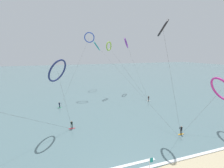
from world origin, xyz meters
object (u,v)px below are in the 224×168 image
at_px(surfer_crimson, 72,125).
at_px(kite_violet, 126,43).
at_px(kite_cobalt, 89,38).
at_px(beach_flag, 150,166).
at_px(kite_teal, 97,46).
at_px(kite_charcoal, 163,28).
at_px(surfer_emerald, 59,105).
at_px(surfer_amber, 181,131).
at_px(kite_lime, 109,46).
at_px(surfer_ivory, 149,99).
at_px(kite_magenta, 221,89).
at_px(kite_navy, 58,71).

bearing_deg(surfer_crimson, kite_violet, 60.48).
distance_m(kite_cobalt, beach_flag, 47.56).
bearing_deg(surfer_crimson, kite_teal, 79.70).
distance_m(kite_charcoal, beach_flag, 23.91).
height_order(surfer_emerald, surfer_amber, same).
bearing_deg(beach_flag, surfer_emerald, 106.18).
xyz_separation_m(surfer_emerald, beach_flag, (9.08, -31.27, 1.22)).
relative_size(surfer_amber, kite_lime, 0.09).
height_order(surfer_amber, kite_cobalt, kite_cobalt).
height_order(surfer_ivory, kite_lime, kite_lime).
bearing_deg(kite_charcoal, kite_magenta, 95.44).
bearing_deg(kite_cobalt, surfer_amber, 122.73).
xyz_separation_m(surfer_ivory, kite_charcoal, (-8.15, -15.77, 19.19)).
xyz_separation_m(surfer_crimson, kite_violet, (25.79, 28.82, 18.54)).
height_order(kite_teal, kite_cobalt, kite_cobalt).
xyz_separation_m(kite_teal, kite_lime, (0.76, -13.92, -0.64)).
distance_m(kite_cobalt, kite_navy, 29.40).
xyz_separation_m(surfer_ivory, kite_teal, (-9.30, 28.11, 17.57)).
relative_size(kite_cobalt, kite_violet, 1.05).
bearing_deg(beach_flag, kite_lime, 77.05).
bearing_deg(kite_lime, kite_navy, 12.47).
height_order(kite_teal, kite_navy, kite_teal).
bearing_deg(surfer_emerald, kite_charcoal, -162.52).
xyz_separation_m(surfer_crimson, kite_navy, (-2.03, 1.29, 11.15)).
height_order(kite_navy, kite_magenta, kite_navy).
bearing_deg(kite_magenta, beach_flag, 121.87).
relative_size(surfer_emerald, kite_lime, 0.09).
relative_size(kite_navy, beach_flag, 4.61).
xyz_separation_m(surfer_crimson, kite_magenta, (28.02, -10.25, 7.54)).
bearing_deg(beach_flag, surfer_amber, 31.64).
height_order(surfer_amber, kite_violet, kite_violet).
relative_size(surfer_crimson, kite_navy, 0.12).
distance_m(kite_teal, kite_violet, 13.98).
bearing_deg(kite_charcoal, surfer_emerald, -102.89).
relative_size(surfer_crimson, kite_charcoal, 0.08).
bearing_deg(kite_charcoal, surfer_ivory, -175.24).
height_order(kite_charcoal, beach_flag, kite_charcoal).
distance_m(surfer_crimson, surfer_amber, 21.54).
xyz_separation_m(kite_cobalt, kite_magenta, (17.88, -36.83, -12.38)).
distance_m(surfer_emerald, kite_violet, 36.28).
bearing_deg(kite_cobalt, kite_navy, 83.01).
relative_size(kite_lime, kite_magenta, 1.80).
height_order(kite_charcoal, kite_violet, kite_charcoal).
distance_m(surfer_crimson, kite_teal, 45.73).
bearing_deg(kite_cobalt, kite_violet, -153.17).
xyz_separation_m(surfer_emerald, kite_teal, (18.00, 24.76, 17.57)).
bearing_deg(kite_magenta, kite_teal, 27.13).
distance_m(surfer_ivory, kite_teal, 34.43).
distance_m(surfer_emerald, kite_teal, 35.30).
relative_size(surfer_ivory, beach_flag, 0.55).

